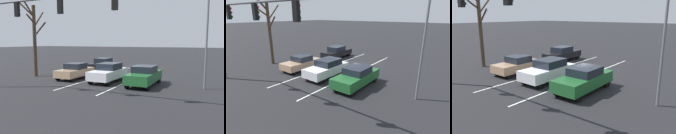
% 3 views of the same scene
% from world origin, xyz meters
% --- Properties ---
extents(ground_plane, '(240.00, 240.00, 0.00)m').
position_xyz_m(ground_plane, '(0.00, 0.00, 0.00)').
color(ground_plane, black).
extents(lane_stripe_left_divider, '(0.12, 15.44, 0.01)m').
position_xyz_m(lane_stripe_left_divider, '(-1.76, 1.72, 0.01)').
color(lane_stripe_left_divider, silver).
rests_on(lane_stripe_left_divider, ground_plane).
extents(lane_stripe_center_divider, '(0.12, 15.44, 0.01)m').
position_xyz_m(lane_stripe_center_divider, '(1.76, 1.72, 0.01)').
color(lane_stripe_center_divider, silver).
rests_on(lane_stripe_center_divider, ground_plane).
extents(car_darkgreen_leftlane_front, '(1.85, 4.57, 1.57)m').
position_xyz_m(car_darkgreen_leftlane_front, '(-3.53, 4.76, 0.81)').
color(car_darkgreen_leftlane_front, '#1E5928').
rests_on(car_darkgreen_leftlane_front, ground_plane).
extents(car_white_midlane_front, '(1.86, 4.41, 1.63)m').
position_xyz_m(car_white_midlane_front, '(-0.19, 4.50, 0.83)').
color(car_white_midlane_front, silver).
rests_on(car_white_midlane_front, ground_plane).
extents(car_tan_rightlane_front, '(1.83, 4.11, 1.47)m').
position_xyz_m(car_tan_rightlane_front, '(3.33, 4.49, 0.74)').
color(car_tan_rightlane_front, tan).
rests_on(car_tan_rightlane_front, ground_plane).
extents(car_black_rightlane_second, '(1.77, 4.58, 1.52)m').
position_xyz_m(car_black_rightlane_second, '(3.62, -1.89, 0.77)').
color(car_black_rightlane_second, black).
rests_on(car_black_rightlane_second, ground_plane).
extents(street_lamp_left_shoulder, '(1.91, 0.24, 7.52)m').
position_xyz_m(street_lamp_left_shoulder, '(-7.78, 4.28, 4.36)').
color(street_lamp_left_shoulder, slate).
rests_on(street_lamp_left_shoulder, ground_plane).
extents(bare_tree_near, '(3.18, 3.16, 7.82)m').
position_xyz_m(bare_tree_near, '(7.79, 5.00, 4.07)').
color(bare_tree_near, '#423323').
rests_on(bare_tree_near, ground_plane).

